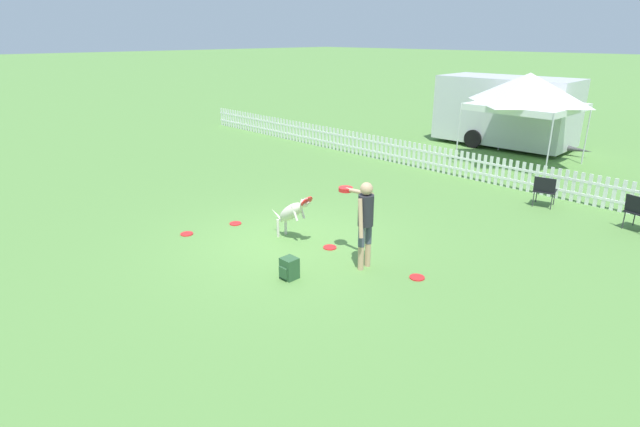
# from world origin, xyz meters

# --- Properties ---
(ground_plane) EXTENTS (240.00, 240.00, 0.00)m
(ground_plane) POSITION_xyz_m (0.00, 0.00, 0.00)
(ground_plane) COLOR #5B8C42
(handler_person) EXTENTS (1.00, 0.64, 1.63)m
(handler_person) POSITION_xyz_m (1.73, 0.22, 1.03)
(handler_person) COLOR tan
(handler_person) RESTS_ON ground_plane
(leaping_dog) EXTENTS (1.18, 0.34, 1.06)m
(leaping_dog) POSITION_xyz_m (-0.13, 0.14, 0.62)
(leaping_dog) COLOR beige
(leaping_dog) RESTS_ON ground_plane
(frisbee_near_handler) EXTENTS (0.27, 0.27, 0.02)m
(frisbee_near_handler) POSITION_xyz_m (0.72, 0.39, 0.01)
(frisbee_near_handler) COLOR red
(frisbee_near_handler) RESTS_ON ground_plane
(frisbee_near_dog) EXTENTS (0.27, 0.27, 0.02)m
(frisbee_near_dog) POSITION_xyz_m (2.72, 0.56, 0.01)
(frisbee_near_dog) COLOR red
(frisbee_near_dog) RESTS_ON ground_plane
(frisbee_midfield) EXTENTS (0.27, 0.27, 0.02)m
(frisbee_midfield) POSITION_xyz_m (-1.93, -1.31, 0.01)
(frisbee_midfield) COLOR red
(frisbee_midfield) RESTS_ON ground_plane
(frisbee_far_scatter) EXTENTS (0.27, 0.27, 0.02)m
(frisbee_far_scatter) POSITION_xyz_m (-1.72, -0.19, 0.01)
(frisbee_far_scatter) COLOR red
(frisbee_far_scatter) RESTS_ON ground_plane
(backpack_on_grass) EXTENTS (0.27, 0.30, 0.38)m
(backpack_on_grass) POSITION_xyz_m (1.15, -1.06, 0.19)
(backpack_on_grass) COLOR #2D5633
(backpack_on_grass) RESTS_ON ground_plane
(picket_fence) EXTENTS (26.16, 0.04, 0.80)m
(picket_fence) POSITION_xyz_m (0.00, 6.95, 0.40)
(picket_fence) COLOR white
(picket_fence) RESTS_ON ground_plane
(folding_chair_blue_left) EXTENTS (0.60, 0.61, 0.78)m
(folding_chair_blue_left) POSITION_xyz_m (2.61, 6.00, 0.47)
(folding_chair_blue_left) COLOR #333338
(folding_chair_blue_left) RESTS_ON ground_plane
(folding_chair_green_right) EXTENTS (0.60, 0.62, 0.81)m
(folding_chair_green_right) POSITION_xyz_m (4.70, 5.85, 0.48)
(folding_chair_green_right) COLOR #333338
(folding_chair_green_right) RESTS_ON ground_plane
(canopy_tent_main) EXTENTS (2.99, 2.99, 2.92)m
(canopy_tent_main) POSITION_xyz_m (0.19, 9.80, 2.35)
(canopy_tent_main) COLOR silver
(canopy_tent_main) RESTS_ON ground_plane
(equipment_trailer) EXTENTS (5.71, 2.53, 2.56)m
(equipment_trailer) POSITION_xyz_m (-1.59, 12.13, 1.35)
(equipment_trailer) COLOR silver
(equipment_trailer) RESTS_ON ground_plane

